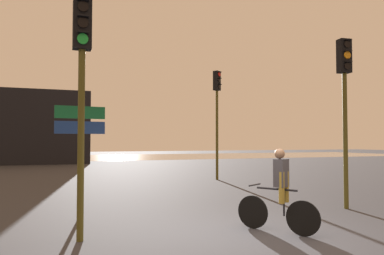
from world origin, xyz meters
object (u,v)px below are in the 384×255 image
object	(u,v)px
distant_building	(12,127)
traffic_light_far_right	(217,105)
traffic_light_near_right	(345,90)
direction_sign_post	(80,140)
cyclist	(280,190)
traffic_light_near_left	(82,72)

from	to	relation	value
distant_building	traffic_light_far_right	xyz separation A→B (m)	(10.25, -16.47, 0.59)
traffic_light_near_right	direction_sign_post	world-z (taller)	traffic_light_near_right
traffic_light_near_right	direction_sign_post	xyz separation A→B (m)	(-6.67, 0.87, -1.31)
traffic_light_far_right	cyclist	bearing A→B (deg)	38.58
distant_building	direction_sign_post	size ratio (longest dim) A/B	4.47
traffic_light_near_right	direction_sign_post	distance (m)	6.85
distant_building	cyclist	distance (m)	27.15
traffic_light_near_right	cyclist	xyz separation A→B (m)	(-3.09, -1.61, -2.29)
distant_building	traffic_light_near_left	world-z (taller)	distant_building
traffic_light_near_right	traffic_light_far_right	world-z (taller)	traffic_light_far_right
traffic_light_far_right	cyclist	xyz separation A→B (m)	(-2.93, -9.59, -2.64)
traffic_light_far_right	cyclist	distance (m)	10.37
cyclist	traffic_light_near_left	bearing A→B (deg)	137.40
traffic_light_far_right	direction_sign_post	distance (m)	9.78
traffic_light_far_right	direction_sign_post	xyz separation A→B (m)	(-6.51, -7.10, -1.67)
traffic_light_near_right	traffic_light_far_right	xyz separation A→B (m)	(-0.16, 7.98, 0.35)
direction_sign_post	cyclist	xyz separation A→B (m)	(3.58, -2.48, -0.97)
distant_building	traffic_light_near_right	xyz separation A→B (m)	(10.41, -24.45, 0.24)
traffic_light_near_left	traffic_light_far_right	bearing A→B (deg)	-127.76
traffic_light_near_left	cyclist	xyz separation A→B (m)	(3.67, -0.67, -2.18)
direction_sign_post	cyclist	distance (m)	4.46
distant_building	traffic_light_near_left	bearing A→B (deg)	-81.81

